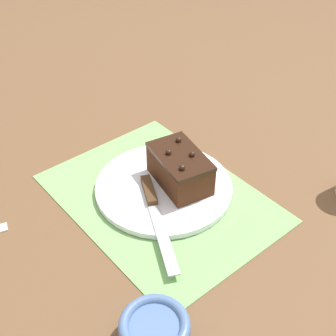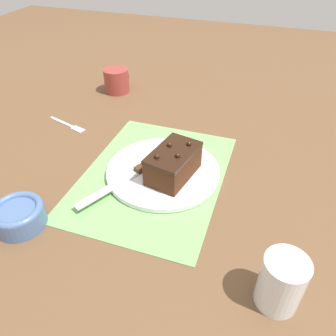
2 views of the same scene
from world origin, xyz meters
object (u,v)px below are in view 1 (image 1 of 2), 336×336
serving_knife (153,205)px  small_bowl (155,331)px  cake_plate (164,187)px  chocolate_cake (180,168)px

serving_knife → small_bowl: small_bowl is taller
small_bowl → cake_plate: bearing=-41.7°
cake_plate → small_bowl: size_ratio=2.66×
cake_plate → small_bowl: 0.34m
chocolate_cake → serving_knife: bearing=105.3°
chocolate_cake → small_bowl: bearing=133.0°
chocolate_cake → serving_knife: chocolate_cake is taller
cake_plate → serving_knife: bearing=123.8°
cake_plate → serving_knife: (-0.04, 0.06, 0.01)m
cake_plate → chocolate_cake: chocolate_cake is taller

